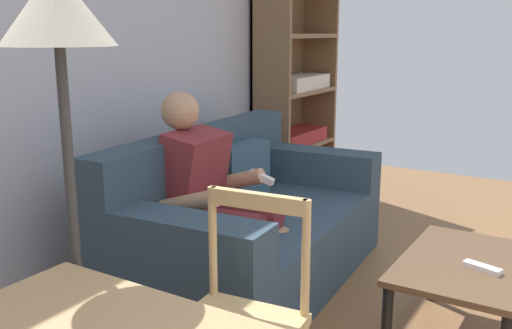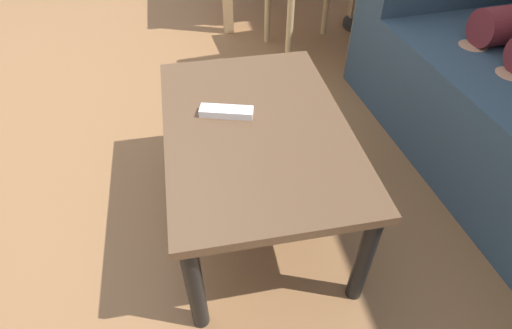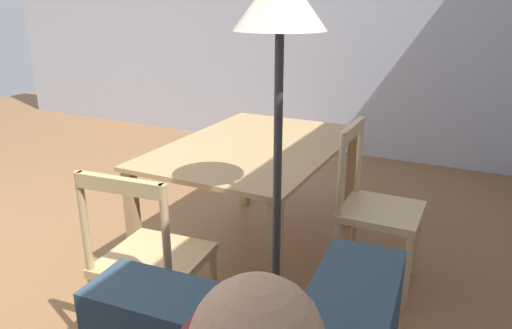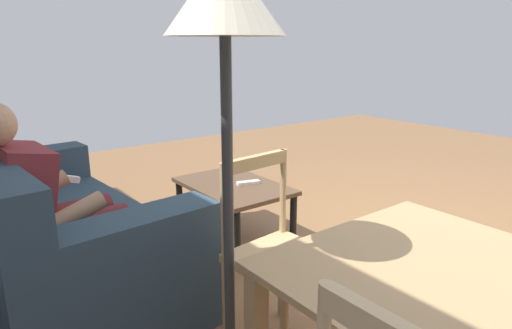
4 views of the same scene
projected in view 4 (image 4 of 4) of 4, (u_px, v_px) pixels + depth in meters
ground_plane at (441, 249)px, 3.18m from camera, size 8.99×8.99×0.00m
couch at (48, 237)px, 2.59m from camera, size 1.97×1.10×0.91m
person_lounging at (51, 209)px, 2.28m from camera, size 0.61×0.87×1.17m
coffee_table at (234, 192)px, 3.28m from camera, size 0.86×0.57×0.42m
tv_remote at (248, 183)px, 3.26m from camera, size 0.10×0.18×0.02m
dining_chair_facing_couch at (279, 257)px, 2.06m from camera, size 0.46×0.46×0.92m
floor_lamp at (225, 46)px, 1.32m from camera, size 0.36×0.36×1.68m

